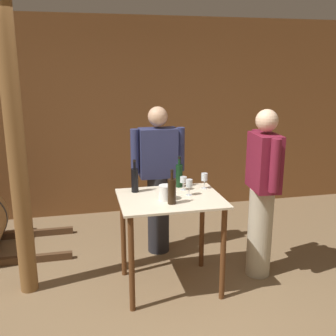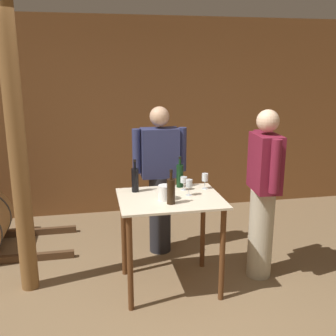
{
  "view_description": "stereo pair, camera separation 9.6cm",
  "coord_description": "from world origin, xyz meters",
  "px_view_note": "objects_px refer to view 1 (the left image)",
  "views": [
    {
      "loc": [
        -0.65,
        -2.53,
        2.05
      ],
      "look_at": [
        0.12,
        0.86,
        1.15
      ],
      "focal_mm": 42.0,
      "sensor_mm": 36.0,
      "label": 1
    },
    {
      "loc": [
        -0.56,
        -2.55,
        2.05
      ],
      "look_at": [
        0.12,
        0.86,
        1.15
      ],
      "focal_mm": 42.0,
      "sensor_mm": 36.0,
      "label": 2
    }
  ],
  "objects_px": {
    "wine_bottle_far_left": "(135,179)",
    "wine_bottle_left": "(172,191)",
    "wooden_post": "(16,150)",
    "person_host": "(262,191)",
    "ice_bucket": "(166,192)",
    "wine_bottle_center": "(179,175)",
    "wine_glass_near_right": "(204,178)",
    "wine_glass_near_center": "(189,184)",
    "person_visitor_with_scarf": "(158,178)",
    "wine_glass_near_left": "(183,180)"
  },
  "relations": [
    {
      "from": "wine_bottle_far_left",
      "to": "wine_bottle_left",
      "type": "relative_size",
      "value": 1.03
    },
    {
      "from": "wooden_post",
      "to": "person_host",
      "type": "relative_size",
      "value": 1.62
    },
    {
      "from": "ice_bucket",
      "to": "wine_bottle_center",
      "type": "bearing_deg",
      "value": 58.32
    },
    {
      "from": "wooden_post",
      "to": "wine_bottle_far_left",
      "type": "height_order",
      "value": "wooden_post"
    },
    {
      "from": "wooden_post",
      "to": "wine_glass_near_right",
      "type": "bearing_deg",
      "value": -1.53
    },
    {
      "from": "wine_bottle_left",
      "to": "wine_glass_near_center",
      "type": "relative_size",
      "value": 2.01
    },
    {
      "from": "person_host",
      "to": "wine_bottle_center",
      "type": "bearing_deg",
      "value": 160.77
    },
    {
      "from": "wine_bottle_left",
      "to": "person_visitor_with_scarf",
      "type": "height_order",
      "value": "person_visitor_with_scarf"
    },
    {
      "from": "wooden_post",
      "to": "wine_glass_near_center",
      "type": "bearing_deg",
      "value": -8.1
    },
    {
      "from": "wine_bottle_center",
      "to": "wine_glass_near_left",
      "type": "relative_size",
      "value": 2.34
    },
    {
      "from": "wine_bottle_far_left",
      "to": "wine_bottle_left",
      "type": "distance_m",
      "value": 0.48
    },
    {
      "from": "wooden_post",
      "to": "wine_glass_near_right",
      "type": "xyz_separation_m",
      "value": [
        1.69,
        -0.05,
        -0.34
      ]
    },
    {
      "from": "wooden_post",
      "to": "person_visitor_with_scarf",
      "type": "height_order",
      "value": "wooden_post"
    },
    {
      "from": "person_host",
      "to": "person_visitor_with_scarf",
      "type": "height_order",
      "value": "person_host"
    },
    {
      "from": "wine_bottle_center",
      "to": "wine_glass_near_left",
      "type": "height_order",
      "value": "wine_bottle_center"
    },
    {
      "from": "wine_glass_near_right",
      "to": "person_host",
      "type": "xyz_separation_m",
      "value": [
        0.54,
        -0.16,
        -0.12
      ]
    },
    {
      "from": "wooden_post",
      "to": "person_visitor_with_scarf",
      "type": "xyz_separation_m",
      "value": [
        1.35,
        0.53,
        -0.48
      ]
    },
    {
      "from": "wine_bottle_left",
      "to": "wine_glass_near_right",
      "type": "xyz_separation_m",
      "value": [
        0.41,
        0.36,
        -0.01
      ]
    },
    {
      "from": "wooden_post",
      "to": "person_visitor_with_scarf",
      "type": "relative_size",
      "value": 1.65
    },
    {
      "from": "wine_glass_near_left",
      "to": "wooden_post",
      "type": "bearing_deg",
      "value": 178.23
    },
    {
      "from": "wine_glass_near_right",
      "to": "person_host",
      "type": "relative_size",
      "value": 0.09
    },
    {
      "from": "wine_bottle_left",
      "to": "ice_bucket",
      "type": "relative_size",
      "value": 2.32
    },
    {
      "from": "wooden_post",
      "to": "wine_bottle_far_left",
      "type": "distance_m",
      "value": 1.07
    },
    {
      "from": "wine_glass_near_left",
      "to": "wine_glass_near_right",
      "type": "bearing_deg",
      "value": 0.17
    },
    {
      "from": "wine_glass_near_center",
      "to": "ice_bucket",
      "type": "xyz_separation_m",
      "value": [
        -0.23,
        -0.07,
        -0.04
      ]
    },
    {
      "from": "wine_glass_near_right",
      "to": "wine_glass_near_left",
      "type": "bearing_deg",
      "value": -179.83
    },
    {
      "from": "wine_bottle_center",
      "to": "wine_bottle_far_left",
      "type": "bearing_deg",
      "value": -171.93
    },
    {
      "from": "wooden_post",
      "to": "person_host",
      "type": "bearing_deg",
      "value": -5.33
    },
    {
      "from": "person_host",
      "to": "person_visitor_with_scarf",
      "type": "distance_m",
      "value": 1.14
    },
    {
      "from": "wine_bottle_far_left",
      "to": "wine_bottle_left",
      "type": "xyz_separation_m",
      "value": [
        0.26,
        -0.39,
        -0.0
      ]
    },
    {
      "from": "wine_bottle_far_left",
      "to": "wine_glass_near_right",
      "type": "distance_m",
      "value": 0.67
    },
    {
      "from": "wine_bottle_far_left",
      "to": "person_host",
      "type": "height_order",
      "value": "person_host"
    },
    {
      "from": "wine_bottle_left",
      "to": "ice_bucket",
      "type": "height_order",
      "value": "wine_bottle_left"
    },
    {
      "from": "ice_bucket",
      "to": "person_visitor_with_scarf",
      "type": "height_order",
      "value": "person_visitor_with_scarf"
    },
    {
      "from": "wine_bottle_left",
      "to": "person_visitor_with_scarf",
      "type": "distance_m",
      "value": 0.94
    },
    {
      "from": "wine_bottle_left",
      "to": "wine_glass_near_right",
      "type": "distance_m",
      "value": 0.54
    },
    {
      "from": "wooden_post",
      "to": "wine_bottle_left",
      "type": "height_order",
      "value": "wooden_post"
    },
    {
      "from": "wooden_post",
      "to": "wine_glass_near_left",
      "type": "distance_m",
      "value": 1.53
    },
    {
      "from": "person_visitor_with_scarf",
      "to": "wine_bottle_left",
      "type": "bearing_deg",
      "value": -94.02
    },
    {
      "from": "wine_bottle_center",
      "to": "wine_glass_near_center",
      "type": "xyz_separation_m",
      "value": [
        0.02,
        -0.27,
        -0.01
      ]
    },
    {
      "from": "wine_bottle_left",
      "to": "ice_bucket",
      "type": "distance_m",
      "value": 0.13
    },
    {
      "from": "wine_glass_near_right",
      "to": "person_visitor_with_scarf",
      "type": "xyz_separation_m",
      "value": [
        -0.34,
        0.57,
        -0.14
      ]
    },
    {
      "from": "wine_bottle_far_left",
      "to": "person_host",
      "type": "xyz_separation_m",
      "value": [
        1.21,
        -0.2,
        -0.14
      ]
    },
    {
      "from": "wine_bottle_center",
      "to": "wine_glass_near_center",
      "type": "bearing_deg",
      "value": -84.79
    },
    {
      "from": "wine_bottle_center",
      "to": "wine_glass_near_right",
      "type": "height_order",
      "value": "wine_bottle_center"
    },
    {
      "from": "wine_glass_near_right",
      "to": "person_host",
      "type": "distance_m",
      "value": 0.57
    },
    {
      "from": "wine_glass_near_right",
      "to": "ice_bucket",
      "type": "xyz_separation_m",
      "value": [
        -0.43,
        -0.24,
        -0.04
      ]
    },
    {
      "from": "wine_glass_near_left",
      "to": "person_visitor_with_scarf",
      "type": "distance_m",
      "value": 0.6
    },
    {
      "from": "wine_bottle_left",
      "to": "wine_bottle_far_left",
      "type": "bearing_deg",
      "value": 123.87
    },
    {
      "from": "wooden_post",
      "to": "wine_glass_near_center",
      "type": "relative_size",
      "value": 17.89
    }
  ]
}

